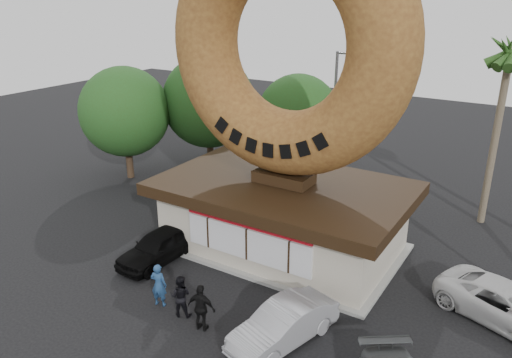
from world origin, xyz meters
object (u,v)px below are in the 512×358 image
at_px(donut_shop, 283,213).
at_px(giant_donut, 287,46).
at_px(car_black, 158,246).
at_px(person_left, 159,285).
at_px(person_center, 180,296).
at_px(car_white, 508,305).
at_px(street_lamp, 336,109).
at_px(car_silver, 283,324).
at_px(person_right, 201,308).

height_order(donut_shop, giant_donut, giant_donut).
bearing_deg(car_black, person_left, -44.46).
bearing_deg(person_left, car_black, -61.58).
height_order(person_center, car_white, person_center).
xyz_separation_m(street_lamp, car_silver, (5.19, -15.90, -3.78)).
xyz_separation_m(person_left, car_black, (-2.35, 2.51, -0.18)).
height_order(giant_donut, person_left, giant_donut).
distance_m(giant_donut, car_black, 10.35).
bearing_deg(car_silver, person_center, -154.21).
height_order(giant_donut, person_right, giant_donut).
distance_m(giant_donut, person_left, 10.81).
bearing_deg(person_center, car_black, -58.80).
bearing_deg(car_white, street_lamp, 67.46).
xyz_separation_m(giant_donut, car_black, (-4.11, -4.05, -8.60)).
bearing_deg(person_center, person_right, 145.40).
bearing_deg(donut_shop, car_white, -3.36).
relative_size(person_left, car_black, 0.43).
xyz_separation_m(street_lamp, person_left, (0.09, -16.55, -3.59)).
relative_size(giant_donut, car_white, 2.14).
relative_size(person_right, car_black, 0.44).
height_order(person_left, car_white, person_left).
relative_size(person_left, car_silver, 0.42).
height_order(car_black, car_white, car_white).
distance_m(person_left, car_black, 3.44).
xyz_separation_m(street_lamp, person_right, (2.41, -16.88, -3.57)).
distance_m(donut_shop, car_silver, 6.85).
height_order(person_left, person_right, person_right).
relative_size(person_center, car_silver, 0.39).
xyz_separation_m(giant_donut, person_right, (0.55, -6.88, -8.39)).
distance_m(person_right, car_silver, 2.96).
xyz_separation_m(donut_shop, street_lamp, (-1.86, 10.02, 2.72)).
relative_size(car_black, car_silver, 0.97).
relative_size(giant_donut, person_left, 6.20).
xyz_separation_m(car_silver, car_white, (6.40, 5.31, 0.01)).
relative_size(donut_shop, car_black, 2.70).
xyz_separation_m(donut_shop, car_silver, (3.34, -5.88, -1.06)).
distance_m(person_center, car_white, 12.00).
height_order(street_lamp, person_right, street_lamp).
bearing_deg(giant_donut, person_right, -85.40).
distance_m(street_lamp, person_right, 17.42).
bearing_deg(car_black, person_right, -28.81).
xyz_separation_m(person_left, car_silver, (5.10, 0.66, -0.19)).
bearing_deg(person_right, car_silver, -170.60).
bearing_deg(donut_shop, person_right, -85.39).
distance_m(donut_shop, person_right, 6.94).
distance_m(donut_shop, giant_donut, 7.54).
distance_m(person_right, car_black, 5.46).
xyz_separation_m(person_center, car_silver, (3.97, 0.72, -0.13)).
height_order(donut_shop, person_left, donut_shop).
bearing_deg(giant_donut, person_left, -105.05).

